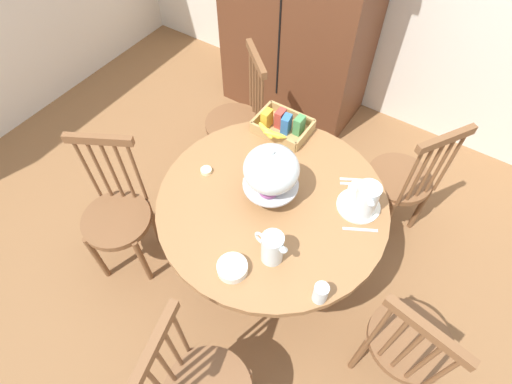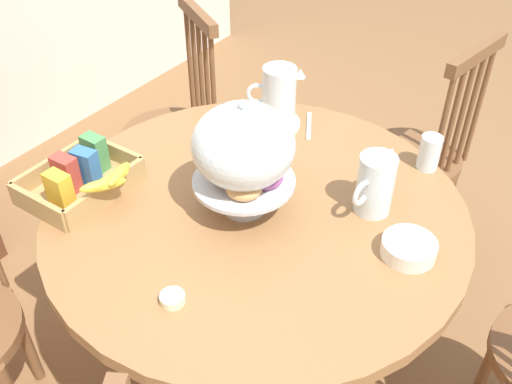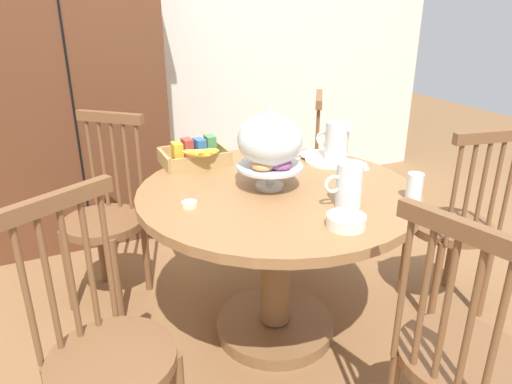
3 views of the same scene
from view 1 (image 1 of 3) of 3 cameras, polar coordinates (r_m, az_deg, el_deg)
name	(u,v)px [view 1 (image 1 of 3)]	position (r m, az deg, el deg)	size (l,w,h in m)	color
ground_plane	(257,260)	(2.73, 0.10, -9.57)	(10.00, 10.00, 0.00)	brown
dining_table	(271,223)	(2.25, 2.13, -4.40)	(1.19, 1.19, 0.74)	olive
windsor_chair_near_window	(118,216)	(2.50, -18.90, -3.21)	(0.45, 0.45, 0.97)	brown
windsor_chair_facing_door	(407,344)	(2.18, 20.48, -19.39)	(0.41, 0.41, 0.97)	brown
windsor_chair_far_side	(402,181)	(2.67, 19.81, 1.48)	(0.46, 0.46, 0.97)	brown
windsor_chair_host_seat	(237,123)	(2.87, -2.63, 9.67)	(0.47, 0.47, 0.97)	brown
pastry_stand_with_dome	(271,171)	(1.94, 2.16, 2.94)	(0.28, 0.28, 0.34)	silver
orange_juice_pitcher	(272,249)	(1.83, 2.27, -7.97)	(0.18, 0.10, 0.18)	silver
milk_pitcher	(365,201)	(2.02, 15.12, -1.29)	(0.13, 0.18, 0.20)	silver
cereal_basket	(281,126)	(2.37, 3.61, 9.31)	(0.32, 0.30, 0.12)	tan
china_plate_large	(358,206)	(2.11, 14.20, -1.88)	(0.22, 0.22, 0.01)	white
china_plate_small	(362,191)	(2.16, 14.73, 0.14)	(0.15, 0.15, 0.01)	white
cereal_bowl	(232,268)	(1.86, -3.35, -10.62)	(0.14, 0.14, 0.04)	white
drinking_glass	(320,293)	(1.79, 9.06, -13.86)	(0.06, 0.06, 0.11)	silver
butter_dish	(206,171)	(2.20, -7.02, 3.01)	(0.06, 0.06, 0.02)	beige
table_knife	(356,184)	(2.20, 13.94, 1.07)	(0.17, 0.01, 0.01)	silver
dinner_fork	(356,180)	(2.21, 13.89, 1.68)	(0.17, 0.01, 0.01)	silver
soup_spoon	(360,230)	(2.04, 14.45, -5.15)	(0.17, 0.01, 0.01)	silver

